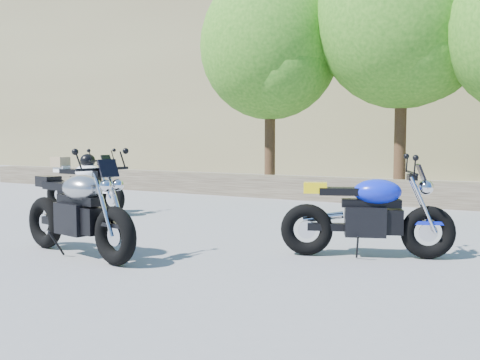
% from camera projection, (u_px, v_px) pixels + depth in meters
% --- Properties ---
extents(ground, '(90.00, 90.00, 0.00)m').
position_uv_depth(ground, '(187.00, 243.00, 6.76)').
color(ground, gray).
rests_on(ground, ground).
extents(stone_wall, '(22.00, 0.55, 0.50)m').
position_uv_depth(stone_wall, '(337.00, 190.00, 11.48)').
color(stone_wall, '#4D4333').
rests_on(stone_wall, ground).
extents(tree_decid_left, '(3.67, 3.67, 5.62)m').
position_uv_depth(tree_decid_left, '(273.00, 51.00, 13.84)').
color(tree_decid_left, '#382314').
rests_on(tree_decid_left, ground).
extents(tree_decid_mid, '(4.08, 4.08, 6.24)m').
position_uv_depth(tree_decid_mid, '(407.00, 24.00, 12.50)').
color(tree_decid_mid, '#382314').
rests_on(tree_decid_mid, ground).
extents(silver_bike, '(2.01, 0.67, 1.02)m').
position_uv_depth(silver_bike, '(78.00, 213.00, 5.98)').
color(silver_bike, black).
rests_on(silver_bike, ground).
extents(white_bike, '(1.93, 0.61, 1.07)m').
position_uv_depth(white_bike, '(83.00, 184.00, 9.59)').
color(white_bike, black).
rests_on(white_bike, ground).
extents(blue_bike, '(1.83, 0.89, 0.96)m').
position_uv_depth(blue_bike, '(368.00, 216.00, 5.93)').
color(blue_bike, black).
rests_on(blue_bike, ground).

